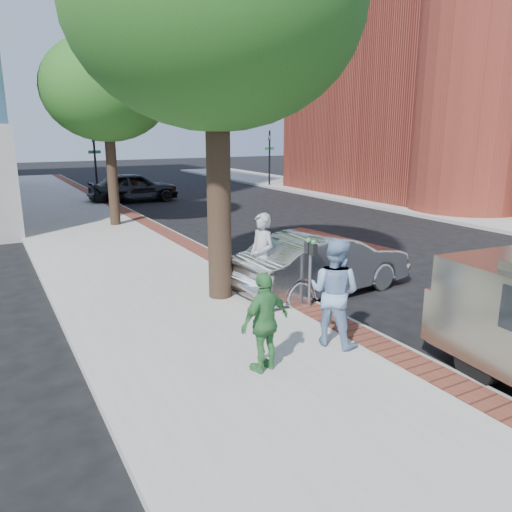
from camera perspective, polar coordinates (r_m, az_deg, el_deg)
ground at (r=10.10m, az=3.69°, el=-7.86°), size 120.00×120.00×0.00m
sidewalk at (r=16.68m, az=-15.81°, el=0.76°), size 5.00×60.00×0.15m
brick_strip at (r=17.27m, az=-8.73°, el=1.86°), size 0.60×60.00×0.01m
curb at (r=17.41m, az=-7.64°, el=1.72°), size 0.10×60.00×0.15m
sidewalk_far at (r=25.48m, az=21.86°, el=4.76°), size 5.00×60.00×0.15m
church at (r=33.66m, az=23.40°, el=18.97°), size 19.00×16.00×20.40m
signal_near at (r=30.50m, az=-17.92°, el=10.59°), size 0.70×0.15×3.80m
signal_far at (r=34.70m, az=1.55°, el=11.60°), size 0.70×0.15×3.80m
tree_near at (r=11.01m, az=-4.67°, el=26.66°), size 6.00×6.00×8.51m
tree_far at (r=20.45m, az=-16.74°, el=17.83°), size 4.80×4.80×7.14m
parking_meter at (r=10.38m, az=6.25°, el=-0.30°), size 0.12×0.32×1.47m
person_gray at (r=10.87m, az=0.66°, el=-0.08°), size 0.55×0.75×1.92m
person_officer at (r=8.67m, az=8.95°, el=-4.09°), size 1.07×1.15×1.89m
person_green at (r=7.68m, az=1.04°, el=-7.56°), size 0.99×0.59×1.58m
sedan_silver at (r=11.94m, az=7.78°, el=-0.75°), size 4.62×2.04×1.47m
bg_car at (r=28.10m, az=-13.82°, el=7.66°), size 4.81×2.06×1.62m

